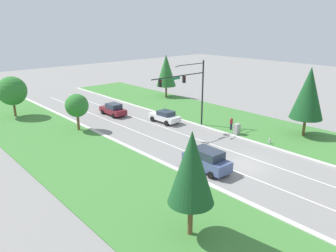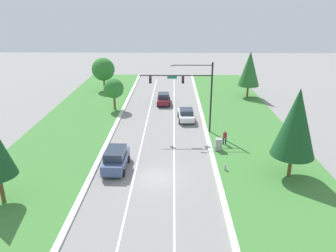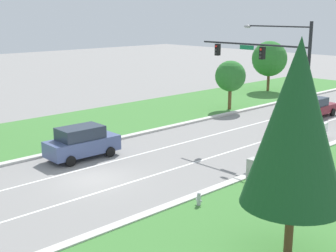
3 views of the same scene
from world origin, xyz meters
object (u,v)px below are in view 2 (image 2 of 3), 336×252
Objects in this scene: utility_cabinet at (218,145)px; conifer_far_right_tree at (249,69)px; burgundy_sedan at (164,99)px; conifer_near_right_tree at (296,123)px; oak_far_left_tree at (114,89)px; slate_blue_suv at (116,159)px; pedestrian at (225,137)px; fire_hydrant at (225,167)px; traffic_signal_mast at (191,87)px; white_sedan at (186,114)px; oak_near_left_tree at (103,69)px.

utility_cabinet is 0.18× the size of conifer_far_right_tree.
conifer_near_right_tree reaches higher than burgundy_sedan.
conifer_far_right_tree reaches higher than oak_far_left_tree.
conifer_near_right_tree reaches higher than utility_cabinet.
slate_blue_suv is 16.22m from conifer_near_right_tree.
oak_far_left_tree is at bearing -161.13° from conifer_far_right_tree.
conifer_near_right_tree reaches higher than conifer_far_right_tree.
conifer_near_right_tree is (5.58, -5.49, 4.46)m from utility_cabinet.
conifer_far_right_tree reaches higher than slate_blue_suv.
pedestrian is at bearing -66.04° from burgundy_sedan.
slate_blue_suv is at bearing -80.00° from oak_far_left_tree.
burgundy_sedan is 22.50m from fire_hydrant.
burgundy_sedan is at bearing 117.59° from conifer_near_right_tree.
burgundy_sedan is at bearing 106.76° from traffic_signal_mast.
traffic_signal_mast is at bearing 105.88° from fire_hydrant.
traffic_signal_mast is 6.20× the size of utility_cabinet.
fire_hydrant is (-0.80, -5.93, -0.59)m from pedestrian.
slate_blue_suv is (-7.37, -9.56, -4.56)m from traffic_signal_mast.
white_sedan is 8.93m from pedestrian.
fire_hydrant is at bearing 73.14° from pedestrian.
oak_near_left_tree is at bearing 125.33° from traffic_signal_mast.
conifer_near_right_tree is 26.72m from conifer_far_right_tree.
fire_hydrant is at bearing -54.14° from oak_far_left_tree.
fire_hydrant is 0.09× the size of conifer_far_right_tree.
traffic_signal_mast reaches higher than utility_cabinet.
utility_cabinet is (2.70, -5.34, -4.91)m from traffic_signal_mast.
traffic_signal_mast reaches higher than oak_near_left_tree.
oak_far_left_tree is at bearing -156.82° from burgundy_sedan.
conifer_near_right_tree is (8.28, -10.82, -0.45)m from traffic_signal_mast.
pedestrian is at bearing -108.53° from conifer_far_right_tree.
conifer_near_right_tree reaches higher than pedestrian.
slate_blue_suv is at bearing -100.64° from burgundy_sedan.
traffic_signal_mast is 1.03× the size of conifer_near_right_tree.
slate_blue_suv is at bearing 178.92° from fire_hydrant.
oak_near_left_tree reaches higher than slate_blue_suv.
traffic_signal_mast is 1.85× the size of white_sedan.
utility_cabinet is at bearing 24.32° from slate_blue_suv.
pedestrian is 0.22× the size of conifer_far_right_tree.
white_sedan is 0.98× the size of slate_blue_suv.
pedestrian is (10.94, 5.74, -0.10)m from slate_blue_suv.
utility_cabinet is (3.05, -9.54, -0.15)m from white_sedan.
oak_far_left_tree is at bearing 153.85° from white_sedan.
oak_near_left_tree is 25.01m from conifer_far_right_tree.
utility_cabinet is 31.01m from oak_near_left_tree.
traffic_signal_mast reaches higher than slate_blue_suv.
slate_blue_suv is 10.92m from utility_cabinet.
white_sedan is at bearing -67.72° from burgundy_sedan.
oak_far_left_tree is (-3.23, 18.30, 2.14)m from slate_blue_suv.
traffic_signal_mast is 25.00m from oak_near_left_tree.
slate_blue_suv is 0.80× the size of oak_near_left_tree.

